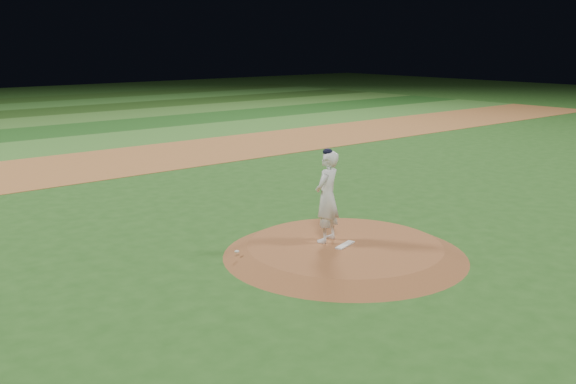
% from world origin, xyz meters
% --- Properties ---
extents(ground, '(120.00, 120.00, 0.00)m').
position_xyz_m(ground, '(0.00, 0.00, 0.00)').
color(ground, '#25561B').
rests_on(ground, ground).
extents(infield_dirt_band, '(70.00, 6.00, 0.02)m').
position_xyz_m(infield_dirt_band, '(0.00, 14.00, 0.01)').
color(infield_dirt_band, '#A56533').
rests_on(infield_dirt_band, ground).
extents(outfield_stripe_0, '(70.00, 5.00, 0.02)m').
position_xyz_m(outfield_stripe_0, '(0.00, 19.50, 0.01)').
color(outfield_stripe_0, '#3B752A').
rests_on(outfield_stripe_0, ground).
extents(outfield_stripe_1, '(70.00, 5.00, 0.02)m').
position_xyz_m(outfield_stripe_1, '(0.00, 24.50, 0.01)').
color(outfield_stripe_1, '#1C4D19').
rests_on(outfield_stripe_1, ground).
extents(pitchers_mound, '(5.50, 5.50, 0.25)m').
position_xyz_m(pitchers_mound, '(0.00, 0.00, 0.12)').
color(pitchers_mound, brown).
rests_on(pitchers_mound, ground).
extents(pitching_rubber, '(0.67, 0.35, 0.03)m').
position_xyz_m(pitching_rubber, '(-0.07, -0.08, 0.27)').
color(pitching_rubber, silver).
rests_on(pitching_rubber, pitchers_mound).
extents(rosin_bag, '(0.10, 0.10, 0.06)m').
position_xyz_m(rosin_bag, '(-2.21, 1.07, 0.28)').
color(rosin_bag, silver).
rests_on(rosin_bag, pitchers_mound).
extents(pitcher_on_mound, '(0.89, 0.73, 2.15)m').
position_xyz_m(pitcher_on_mound, '(-0.15, 0.45, 1.31)').
color(pitcher_on_mound, white).
rests_on(pitcher_on_mound, pitchers_mound).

